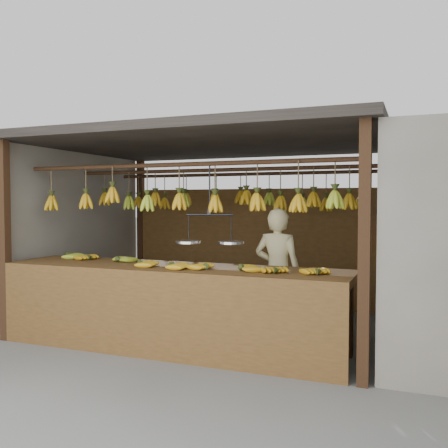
% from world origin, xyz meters
% --- Properties ---
extents(ground, '(80.00, 80.00, 0.00)m').
position_xyz_m(ground, '(0.00, 0.00, 0.00)').
color(ground, '#5B5B57').
extents(stall, '(4.30, 3.30, 2.40)m').
position_xyz_m(stall, '(0.00, 0.33, 1.97)').
color(stall, black).
rests_on(stall, ground).
extents(neighbor_left, '(3.00, 3.00, 2.30)m').
position_xyz_m(neighbor_left, '(-3.60, 0.00, 1.15)').
color(neighbor_left, slate).
rests_on(neighbor_left, ground).
extents(counter, '(3.86, 0.88, 0.96)m').
position_xyz_m(counter, '(-0.04, -1.24, 0.72)').
color(counter, '#57391A').
rests_on(counter, ground).
extents(hanging_bananas, '(3.61, 2.24, 0.39)m').
position_xyz_m(hanging_bananas, '(-0.01, -0.00, 1.61)').
color(hanging_bananas, '#B18012').
rests_on(hanging_bananas, ground).
extents(balance_scale, '(0.72, 0.37, 0.85)m').
position_xyz_m(balance_scale, '(0.35, -1.00, 1.21)').
color(balance_scale, black).
rests_on(balance_scale, ground).
extents(vendor, '(0.57, 0.38, 1.52)m').
position_xyz_m(vendor, '(0.87, -0.18, 0.76)').
color(vendor, beige).
rests_on(vendor, ground).
extents(bag_bundles, '(0.08, 0.26, 1.17)m').
position_xyz_m(bag_bundles, '(1.94, 1.35, 0.98)').
color(bag_bundles, '#1426BF').
rests_on(bag_bundles, ground).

